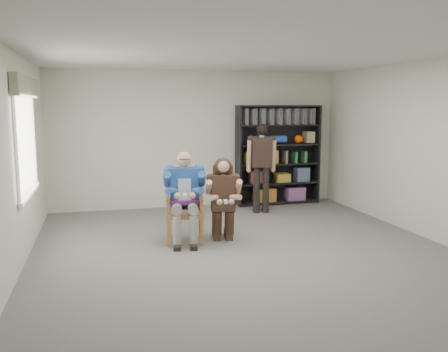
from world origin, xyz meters
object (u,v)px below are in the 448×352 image
object	(u,v)px
armchair	(185,207)
seated_man	(185,197)
bookshelf	(278,155)
kneeling_woman	(223,200)
standing_man	(261,169)

from	to	relation	value
armchair	seated_man	xyz separation A→B (m)	(0.00, 0.00, 0.16)
armchair	bookshelf	distance (m)	3.46
seated_man	kneeling_woman	distance (m)	0.60
kneeling_woman	seated_man	bearing A→B (deg)	177.69
seated_man	kneeling_woman	world-z (taller)	seated_man
standing_man	armchair	bearing A→B (deg)	-128.09
armchair	standing_man	size ratio (longest dim) A/B	0.62
armchair	standing_man	distance (m)	2.45
bookshelf	standing_man	size ratio (longest dim) A/B	1.20
bookshelf	kneeling_woman	bearing A→B (deg)	-126.66
armchair	kneeling_woman	xyz separation A→B (m)	(0.58, -0.12, 0.10)
bookshelf	standing_man	world-z (taller)	bookshelf
seated_man	bookshelf	xyz separation A→B (m)	(2.45, 2.39, 0.35)
seated_man	standing_man	xyz separation A→B (m)	(1.81, 1.62, 0.17)
armchair	seated_man	bearing A→B (deg)	0.00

